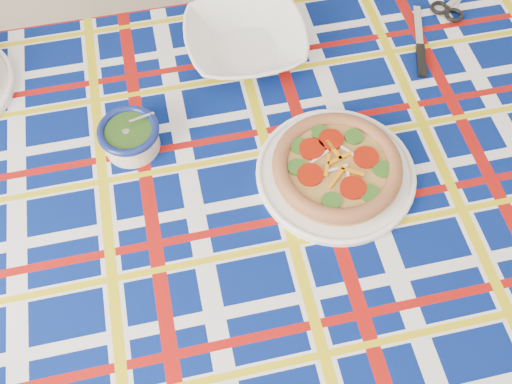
{
  "coord_description": "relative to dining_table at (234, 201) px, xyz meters",
  "views": [
    {
      "loc": [
        -0.46,
        -0.09,
        1.87
      ],
      "look_at": [
        -0.35,
        0.51,
        0.86
      ],
      "focal_mm": 40.0,
      "sensor_mm": 36.0,
      "label": 1
    }
  ],
  "objects": [
    {
      "name": "pesto_bowl",
      "position": [
        -0.2,
        0.13,
        0.13
      ],
      "size": [
        0.14,
        0.14,
        0.08
      ],
      "primitive_type": null,
      "rotation": [
        0.0,
        0.0,
        -0.06
      ],
      "color": "#19370F",
      "rests_on": "tablecloth"
    },
    {
      "name": "serving_bowl",
      "position": [
        0.09,
        0.36,
        0.12
      ],
      "size": [
        0.3,
        0.3,
        0.07
      ],
      "primitive_type": "imported",
      "rotation": [
        0.0,
        0.0,
        0.03
      ],
      "color": "white",
      "rests_on": "tablecloth"
    },
    {
      "name": "main_focaccia_plate",
      "position": [
        0.22,
        -0.02,
        0.12
      ],
      "size": [
        0.35,
        0.35,
        0.07
      ],
      "primitive_type": null,
      "rotation": [
        0.0,
        0.0,
        -0.0
      ],
      "color": "#B3843F",
      "rests_on": "tablecloth"
    },
    {
      "name": "table_knife",
      "position": [
        0.53,
        0.37,
        0.09
      ],
      "size": [
        0.09,
        0.26,
        0.01
      ],
      "primitive_type": null,
      "rotation": [
        0.0,
        0.0,
        1.31
      ],
      "color": "silver",
      "rests_on": "tablecloth"
    },
    {
      "name": "tablecloth",
      "position": [
        -0.0,
        0.0,
        0.03
      ],
      "size": [
        1.86,
        1.22,
        0.12
      ],
      "primitive_type": null,
      "rotation": [
        0.0,
        0.0,
        0.04
      ],
      "color": "#05165E",
      "rests_on": "dining_table"
    },
    {
      "name": "dining_table",
      "position": [
        0.0,
        0.0,
        0.0
      ],
      "size": [
        1.82,
        1.19,
        0.83
      ],
      "rotation": [
        0.0,
        0.0,
        0.04
      ],
      "color": "brown",
      "rests_on": "floor"
    }
  ]
}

